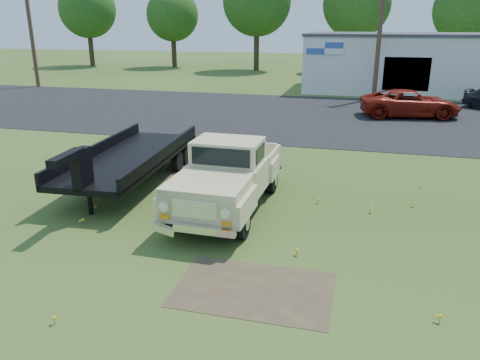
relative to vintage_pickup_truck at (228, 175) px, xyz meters
name	(u,v)px	position (x,y,z in m)	size (l,w,h in m)	color
ground	(223,221)	(0.09, -0.83, -0.99)	(140.00, 140.00, 0.00)	#334E19
asphalt_lot	(300,115)	(0.09, 14.17, -0.99)	(90.00, 14.00, 0.02)	black
dirt_patch_a	(254,289)	(1.59, -3.83, -0.99)	(3.00, 2.00, 0.01)	#4D3929
dirt_patch_b	(196,175)	(-1.91, 2.67, -0.99)	(2.20, 1.60, 0.01)	#4D3929
commercial_building	(403,62)	(6.09, 26.17, 1.11)	(14.20, 8.20, 4.15)	#BBBBB7
utility_pole_west	(30,26)	(-21.91, 21.17, 3.62)	(1.60, 0.30, 9.00)	#473421
utility_pole_mid	(380,27)	(4.09, 21.17, 3.62)	(1.60, 0.30, 9.00)	#473421
treeline_a	(87,9)	(-27.91, 39.17, 5.31)	(6.40, 6.40, 9.52)	#3B2A1B
treeline_b	(172,15)	(-17.91, 40.17, 4.68)	(5.76, 5.76, 8.57)	#3B2A1B
treeline_c	(257,1)	(-7.91, 38.67, 5.95)	(7.04, 7.04, 10.47)	#3B2A1B
treeline_d	(357,4)	(2.09, 39.67, 5.63)	(6.72, 6.72, 10.00)	#3B2A1B
treeline_e	(467,10)	(12.09, 38.17, 5.00)	(6.08, 6.08, 9.04)	#3B2A1B
vintage_pickup_truck	(228,175)	(0.00, 0.00, 0.00)	(2.12, 5.44, 1.97)	beige
flatbed_trailer	(130,154)	(-3.62, 1.39, -0.03)	(2.35, 7.04, 1.92)	black
red_pickup	(410,104)	(5.87, 15.23, -0.27)	(2.39, 5.17, 1.44)	maroon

